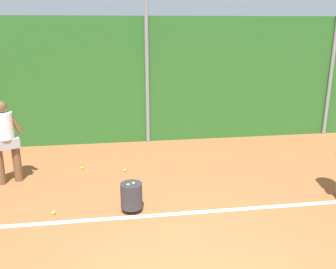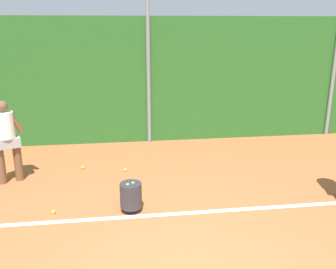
{
  "view_description": "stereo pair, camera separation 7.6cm",
  "coord_description": "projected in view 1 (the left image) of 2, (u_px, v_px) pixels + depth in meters",
  "views": [
    {
      "loc": [
        -0.85,
        -3.69,
        2.99
      ],
      "look_at": [
        0.08,
        2.58,
        1.09
      ],
      "focal_mm": 39.42,
      "sensor_mm": 36.0,
      "label": 1
    },
    {
      "loc": [
        -0.78,
        -3.7,
        2.99
      ],
      "look_at": [
        0.08,
        2.58,
        1.09
      ],
      "focal_mm": 39.42,
      "sensor_mm": 36.0,
      "label": 2
    }
  ],
  "objects": [
    {
      "name": "tennis_ball_3",
      "position": [
        125.0,
        170.0,
        7.79
      ],
      "size": [
        0.07,
        0.07,
        0.07
      ],
      "primitive_type": "sphere",
      "color": "#CCDB33",
      "rests_on": "ground_plane"
    },
    {
      "name": "ball_hopper",
      "position": [
        131.0,
        195.0,
        6.06
      ],
      "size": [
        0.36,
        0.36,
        0.51
      ],
      "color": "#2D2D33",
      "rests_on": "ground_plane"
    },
    {
      "name": "hedge_fence_backdrop",
      "position": [
        147.0,
        81.0,
        9.48
      ],
      "size": [
        17.35,
        0.25,
        3.19
      ],
      "primitive_type": "cube",
      "color": "#286023",
      "rests_on": "ground_plane"
    },
    {
      "name": "ground_plane",
      "position": [
        171.0,
        213.0,
        6.08
      ],
      "size": [
        26.69,
        26.69,
        0.0
      ],
      "primitive_type": "plane",
      "color": "#A85B33"
    },
    {
      "name": "fence_post_right",
      "position": [
        331.0,
        72.0,
        9.98
      ],
      "size": [
        0.1,
        0.1,
        3.52
      ],
      "primitive_type": "cylinder",
      "color": "gray",
      "rests_on": "ground_plane"
    },
    {
      "name": "tennis_ball_0",
      "position": [
        82.0,
        168.0,
        7.92
      ],
      "size": [
        0.07,
        0.07,
        0.07
      ],
      "primitive_type": "sphere",
      "color": "#CCDB33",
      "rests_on": "ground_plane"
    },
    {
      "name": "player_midcourt",
      "position": [
        5.0,
        138.0,
        7.02
      ],
      "size": [
        0.64,
        0.44,
        1.62
      ],
      "rotation": [
        0.0,
        0.0,
        3.54
      ],
      "color": "brown",
      "rests_on": "ground_plane"
    },
    {
      "name": "court_baseline_paint",
      "position": [
        171.0,
        214.0,
        6.04
      ],
      "size": [
        12.68,
        0.1,
        0.01
      ],
      "primitive_type": "cube",
      "color": "white",
      "rests_on": "ground_plane"
    },
    {
      "name": "fence_post_center",
      "position": [
        147.0,
        75.0,
        9.27
      ],
      "size": [
        0.1,
        0.1,
        3.52
      ],
      "primitive_type": "cylinder",
      "color": "gray",
      "rests_on": "ground_plane"
    },
    {
      "name": "tennis_ball_2",
      "position": [
        54.0,
        213.0,
        6.03
      ],
      "size": [
        0.07,
        0.07,
        0.07
      ],
      "primitive_type": "sphere",
      "color": "#CCDB33",
      "rests_on": "ground_plane"
    }
  ]
}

